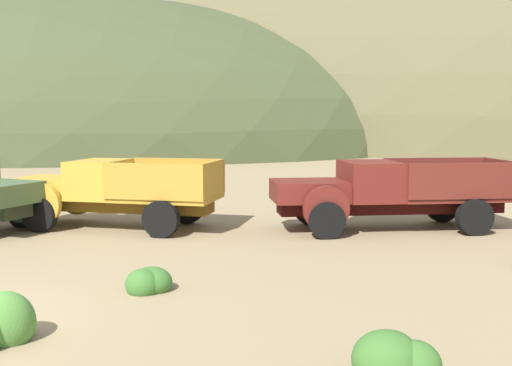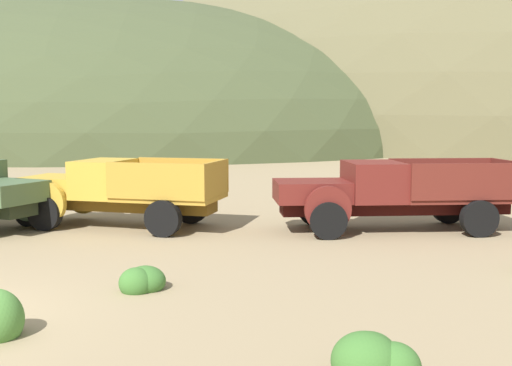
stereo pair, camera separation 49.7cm
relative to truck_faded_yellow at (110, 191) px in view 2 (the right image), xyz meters
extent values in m
ellipsoid|color=#424C2D|center=(-26.37, 50.10, -1.03)|extent=(80.43, 68.97, 31.98)
ellipsoid|color=brown|center=(18.39, 57.23, -1.03)|extent=(103.12, 54.09, 47.05)
cube|color=#47603D|center=(-2.29, -1.58, 0.09)|extent=(2.08, 2.05, 0.55)
cube|color=#B7B2A8|center=(-1.49, -1.74, 0.06)|extent=(0.32, 1.18, 0.44)
cylinder|color=#47603D|center=(-2.32, -0.53, -0.27)|extent=(1.21, 0.42, 1.20)
cylinder|color=black|center=(-2.31, -0.47, -0.55)|extent=(1.00, 0.47, 0.96)
cube|color=brown|center=(0.32, 0.02, -0.37)|extent=(5.45, 1.05, 0.36)
cube|color=gold|center=(-1.68, 0.07, 0.09)|extent=(1.75, 1.67, 0.55)
cube|color=#B7B2A8|center=(-2.48, 0.09, 0.06)|extent=(0.11, 1.12, 0.44)
cylinder|color=gold|center=(-1.43, 1.04, -0.27)|extent=(1.20, 0.21, 1.20)
cylinder|color=gold|center=(-1.47, -0.90, -0.27)|extent=(1.20, 0.21, 1.20)
cube|color=gold|center=(-0.19, 0.04, 0.34)|extent=(1.30, 1.91, 1.05)
cube|color=black|center=(-0.76, 0.05, 0.55)|extent=(0.09, 1.59, 0.59)
cube|color=#B5882D|center=(1.81, -0.01, -0.13)|extent=(2.79, 2.03, 0.12)
cube|color=#B5882D|center=(1.83, 0.97, 0.41)|extent=(2.74, 0.17, 0.95)
cube|color=#B5882D|center=(1.78, -0.99, 0.41)|extent=(2.74, 0.17, 0.95)
cube|color=#B5882D|center=(3.12, -0.04, 0.41)|extent=(0.15, 1.96, 0.95)
cylinder|color=black|center=(-1.47, -0.96, -0.55)|extent=(0.97, 0.30, 0.96)
cylinder|color=black|center=(2.06, 1.00, -0.55)|extent=(0.97, 0.30, 0.96)
cylinder|color=black|center=(2.01, -1.04, -0.55)|extent=(0.97, 0.30, 0.96)
cube|color=black|center=(7.82, 1.20, -0.37)|extent=(6.16, 2.74, 0.36)
cube|color=maroon|center=(5.65, 0.51, 0.09)|extent=(2.35, 2.13, 0.55)
cube|color=#B7B2A8|center=(4.79, 0.23, 0.06)|extent=(0.41, 1.08, 0.44)
cylinder|color=maroon|center=(5.61, 1.50, -0.27)|extent=(1.20, 0.54, 1.20)
cylinder|color=maroon|center=(6.19, -0.33, -0.27)|extent=(1.20, 0.54, 1.20)
cube|color=maroon|center=(7.26, 1.02, 0.34)|extent=(1.93, 2.21, 1.05)
cube|color=black|center=(6.65, 0.83, 0.55)|extent=(0.53, 1.52, 0.59)
cube|color=maroon|center=(9.43, 1.71, -0.13)|extent=(3.56, 2.80, 0.12)
cube|color=maroon|center=(9.13, 2.64, 0.41)|extent=(3.00, 1.04, 0.95)
cube|color=maroon|center=(9.72, 0.79, 0.41)|extent=(3.00, 1.04, 0.95)
cube|color=maroon|center=(10.85, 2.17, 0.41)|extent=(0.69, 1.88, 0.95)
cylinder|color=black|center=(5.59, 1.55, -0.55)|extent=(1.00, 0.56, 0.96)
cylinder|color=black|center=(6.21, -0.38, -0.55)|extent=(1.00, 0.56, 0.96)
cylinder|color=black|center=(9.37, 2.75, -0.55)|extent=(1.00, 0.56, 0.96)
cylinder|color=black|center=(9.98, 0.83, -0.55)|extent=(1.00, 0.56, 0.96)
ellipsoid|color=#3D702D|center=(3.42, -5.63, -0.90)|extent=(0.50, 0.45, 0.47)
ellipsoid|color=#3D702D|center=(3.39, -5.72, -0.87)|extent=(0.62, 0.56, 0.56)
ellipsoid|color=#3D702D|center=(3.49, -5.53, -0.88)|extent=(0.75, 0.67, 0.54)
ellipsoid|color=#3D702D|center=(7.59, -8.26, -0.84)|extent=(0.69, 0.62, 0.68)
ellipsoid|color=#3D702D|center=(7.54, -8.35, -0.83)|extent=(0.83, 0.75, 0.72)
camera|label=1|loc=(7.33, -15.30, 2.05)|focal=41.53mm
camera|label=2|loc=(7.82, -15.20, 2.05)|focal=41.53mm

